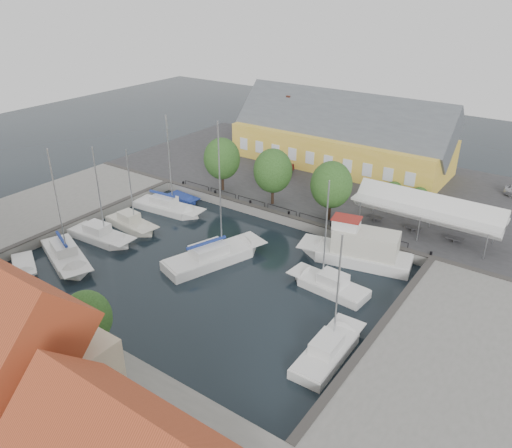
{
  "coord_description": "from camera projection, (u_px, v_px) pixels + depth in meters",
  "views": [
    {
      "loc": [
        25.55,
        -30.32,
        23.42
      ],
      "look_at": [
        0.0,
        6.0,
        1.5
      ],
      "focal_mm": 35.0,
      "sensor_mm": 36.0,
      "label": 1
    }
  ],
  "objects": [
    {
      "name": "ground",
      "position": [
        218.0,
        262.0,
        45.79
      ],
      "size": [
        140.0,
        140.0,
        0.0
      ],
      "primitive_type": "plane",
      "color": "black",
      "rests_on": "ground"
    },
    {
      "name": "north_quay",
      "position": [
        334.0,
        182.0,
        62.43
      ],
      "size": [
        56.0,
        26.0,
        1.0
      ],
      "primitive_type": "cube",
      "color": "#2D2D30",
      "rests_on": "ground"
    },
    {
      "name": "west_quay",
      "position": [
        53.0,
        208.0,
        55.45
      ],
      "size": [
        12.0,
        24.0,
        1.0
      ],
      "primitive_type": "cube",
      "color": "slate",
      "rests_on": "ground"
    },
    {
      "name": "east_quay",
      "position": [
        460.0,
        367.0,
        32.75
      ],
      "size": [
        12.0,
        24.0,
        1.0
      ],
      "primitive_type": "cube",
      "color": "slate",
      "rests_on": "ground"
    },
    {
      "name": "south_bank",
      "position": [
        0.0,
        400.0,
        30.16
      ],
      "size": [
        56.0,
        14.0,
        1.0
      ],
      "primitive_type": "cube",
      "color": "slate",
      "rests_on": "ground"
    },
    {
      "name": "quay_edge_fittings",
      "position": [
        249.0,
        233.0,
        48.79
      ],
      "size": [
        56.0,
        24.72,
        0.4
      ],
      "color": "#383533",
      "rests_on": "north_quay"
    },
    {
      "name": "warehouse",
      "position": [
        337.0,
        138.0,
        65.97
      ],
      "size": [
        28.56,
        14.0,
        9.55
      ],
      "color": "gold",
      "rests_on": "north_quay"
    },
    {
      "name": "tent_canopy",
      "position": [
        427.0,
        209.0,
        47.57
      ],
      "size": [
        14.0,
        4.0,
        2.83
      ],
      "color": "silver",
      "rests_on": "north_quay"
    },
    {
      "name": "quay_trees",
      "position": [
        273.0,
        171.0,
        53.46
      ],
      "size": [
        18.2,
        4.2,
        6.3
      ],
      "color": "black",
      "rests_on": "north_quay"
    },
    {
      "name": "car_red",
      "position": [
        281.0,
        170.0,
        62.68
      ],
      "size": [
        2.04,
        4.64,
        1.48
      ],
      "primitive_type": "imported",
      "rotation": [
        0.0,
        0.0,
        0.11
      ],
      "color": "#501218",
      "rests_on": "north_quay"
    },
    {
      "name": "center_sailboat",
      "position": [
        213.0,
        258.0,
        45.75
      ],
      "size": [
        5.99,
        10.27,
        13.56
      ],
      "color": "silver",
      "rests_on": "ground"
    },
    {
      "name": "trawler",
      "position": [
        359.0,
        252.0,
        45.45
      ],
      "size": [
        10.71,
        5.12,
        5.0
      ],
      "color": "silver",
      "rests_on": "ground"
    },
    {
      "name": "east_boat_a",
      "position": [
        329.0,
        287.0,
        41.63
      ],
      "size": [
        7.25,
        2.93,
        10.21
      ],
      "color": "silver",
      "rests_on": "ground"
    },
    {
      "name": "east_boat_c",
      "position": [
        328.0,
        353.0,
        34.33
      ],
      "size": [
        2.48,
        7.56,
        9.72
      ],
      "color": "silver",
      "rests_on": "ground"
    },
    {
      "name": "west_boat_a",
      "position": [
        167.0,
        208.0,
        55.86
      ],
      "size": [
        8.92,
        3.26,
        11.54
      ],
      "color": "silver",
      "rests_on": "ground"
    },
    {
      "name": "west_boat_b",
      "position": [
        131.0,
        225.0,
        52.09
      ],
      "size": [
        6.71,
        2.91,
        9.17
      ],
      "color": "beige",
      "rests_on": "ground"
    },
    {
      "name": "west_boat_c",
      "position": [
        100.0,
        237.0,
        49.68
      ],
      "size": [
        7.68,
        2.84,
        10.31
      ],
      "color": "silver",
      "rests_on": "ground"
    },
    {
      "name": "west_boat_d",
      "position": [
        66.0,
        257.0,
        46.05
      ],
      "size": [
        8.9,
        5.53,
        11.55
      ],
      "color": "silver",
      "rests_on": "ground"
    },
    {
      "name": "launch_sw",
      "position": [
        25.0,
        267.0,
        44.81
      ],
      "size": [
        4.95,
        3.68,
        0.98
      ],
      "color": "silver",
      "rests_on": "ground"
    },
    {
      "name": "launch_nw",
      "position": [
        183.0,
        199.0,
        58.63
      ],
      "size": [
        4.31,
        2.0,
        0.88
      ],
      "color": "navy",
      "rests_on": "ground"
    }
  ]
}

